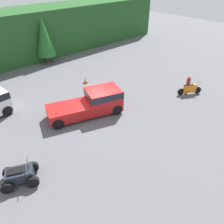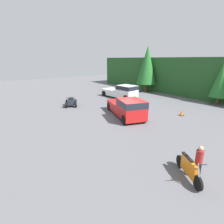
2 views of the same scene
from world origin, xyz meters
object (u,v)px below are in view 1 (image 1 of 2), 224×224
object	(u,v)px
quad_atv	(20,175)
dirt_bike	(190,89)
pickup_truck_red	(92,102)
traffic_cone	(85,81)
rider_person	(188,83)

from	to	relation	value
quad_atv	dirt_bike	bearing A→B (deg)	21.50
pickup_truck_red	traffic_cone	distance (m)	5.53
traffic_cone	dirt_bike	bearing A→B (deg)	-55.72
quad_atv	traffic_cone	distance (m)	12.29
pickup_truck_red	dirt_bike	size ratio (longest dim) A/B	3.02
traffic_cone	pickup_truck_red	bearing A→B (deg)	-120.44
rider_person	traffic_cone	distance (m)	9.87
rider_person	traffic_cone	bearing A→B (deg)	154.47
dirt_bike	pickup_truck_red	bearing A→B (deg)	-171.89
dirt_bike	quad_atv	distance (m)	15.53
dirt_bike	rider_person	size ratio (longest dim) A/B	1.25
pickup_truck_red	quad_atv	distance (m)	7.56
dirt_bike	traffic_cone	size ratio (longest dim) A/B	3.67
traffic_cone	rider_person	bearing A→B (deg)	-53.35
pickup_truck_red	traffic_cone	world-z (taller)	pickup_truck_red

